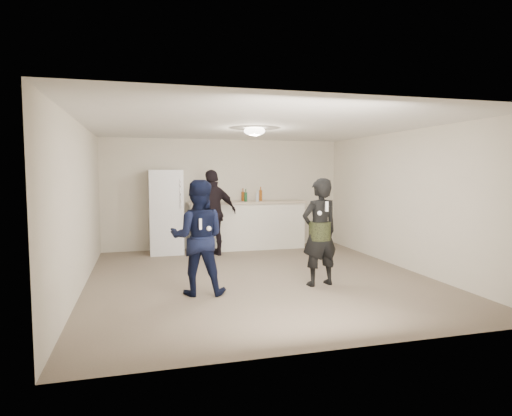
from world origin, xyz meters
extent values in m
plane|color=#6B5B4C|center=(0.00, 0.00, 0.00)|extent=(6.00, 6.00, 0.00)
plane|color=silver|center=(0.00, 0.00, 2.50)|extent=(6.00, 6.00, 0.00)
plane|color=beige|center=(0.00, 3.00, 1.25)|extent=(6.00, 0.00, 6.00)
plane|color=beige|center=(0.00, -3.00, 1.25)|extent=(6.00, 0.00, 6.00)
plane|color=beige|center=(-2.75, 0.00, 1.25)|extent=(0.00, 6.00, 6.00)
plane|color=beige|center=(2.75, 0.00, 1.25)|extent=(0.00, 6.00, 6.00)
cube|color=white|center=(0.45, 2.67, 0.53)|extent=(2.60, 0.56, 1.05)
cube|color=beige|center=(0.45, 2.67, 1.07)|extent=(2.68, 0.64, 0.04)
cube|color=white|center=(-1.37, 2.60, 0.90)|extent=(0.70, 0.70, 1.80)
cylinder|color=silver|center=(-1.09, 2.23, 1.30)|extent=(0.02, 0.02, 0.60)
ellipsoid|color=white|center=(0.00, 0.30, 2.45)|extent=(0.36, 0.36, 0.16)
cylinder|color=silver|center=(-0.07, 2.54, 1.18)|extent=(0.08, 0.08, 0.17)
imported|color=#0E173D|center=(-1.10, -0.69, 0.83)|extent=(0.91, 0.78, 1.65)
imported|color=black|center=(0.78, -0.70, 0.83)|extent=(0.67, 0.50, 1.66)
cylinder|color=#30391A|center=(0.78, -0.70, 0.85)|extent=(0.34, 0.34, 0.28)
imported|color=black|center=(-0.43, 2.09, 0.90)|extent=(1.14, 0.70, 1.81)
cube|color=white|center=(-1.10, -0.97, 1.05)|extent=(0.04, 0.04, 0.15)
sphere|color=white|center=(-0.98, -0.94, 0.98)|extent=(0.07, 0.07, 0.07)
cube|color=white|center=(0.78, -0.95, 1.25)|extent=(0.04, 0.04, 0.15)
sphere|color=white|center=(0.68, -0.92, 1.15)|extent=(0.07, 0.07, 0.07)
cylinder|color=#13431E|center=(0.41, 2.60, 1.19)|extent=(0.07, 0.07, 0.21)
cylinder|color=silver|center=(0.66, 2.56, 1.19)|extent=(0.07, 0.07, 0.19)
cylinder|color=brown|center=(0.39, 2.82, 1.20)|extent=(0.08, 0.08, 0.21)
cylinder|color=#9A4F16|center=(0.81, 2.81, 1.21)|extent=(0.07, 0.07, 0.25)
cylinder|color=#144714|center=(-0.33, 2.70, 1.21)|extent=(0.06, 0.06, 0.25)
camera|label=1|loc=(-1.86, -6.75, 1.76)|focal=30.00mm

